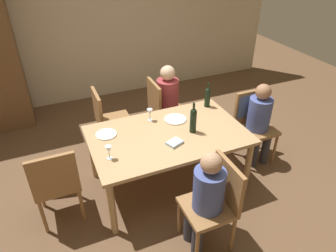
# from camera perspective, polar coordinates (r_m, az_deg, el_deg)

# --- Properties ---
(ground_plane) EXTENTS (10.00, 10.00, 0.00)m
(ground_plane) POSITION_cam_1_polar(r_m,az_deg,el_deg) (3.87, 0.00, -10.32)
(ground_plane) COLOR brown
(rear_room_partition) EXTENTS (6.40, 0.12, 2.70)m
(rear_room_partition) POSITION_cam_1_polar(r_m,az_deg,el_deg) (5.61, -11.70, 18.64)
(rear_room_partition) COLOR beige
(rear_room_partition) RESTS_ON ground_plane
(dining_table) EXTENTS (1.72, 1.07, 0.72)m
(dining_table) POSITION_cam_1_polar(r_m,az_deg,el_deg) (3.47, 0.00, -2.45)
(dining_table) COLOR tan
(dining_table) RESTS_ON ground_plane
(chair_right_end) EXTENTS (0.44, 0.46, 0.92)m
(chair_right_end) POSITION_cam_1_polar(r_m,az_deg,el_deg) (4.15, 15.26, 1.82)
(chair_right_end) COLOR olive
(chair_right_end) RESTS_ON ground_plane
(chair_near) EXTENTS (0.44, 0.44, 0.92)m
(chair_near) POSITION_cam_1_polar(r_m,az_deg,el_deg) (2.96, 8.81, -13.21)
(chair_near) COLOR olive
(chair_near) RESTS_ON ground_plane
(chair_far_right) EXTENTS (0.44, 0.44, 0.92)m
(chair_far_right) POSITION_cam_1_polar(r_m,az_deg,el_deg) (4.34, -1.12, 3.58)
(chair_far_right) COLOR olive
(chair_far_right) RESTS_ON ground_plane
(chair_far_left) EXTENTS (0.44, 0.44, 0.92)m
(chair_far_left) POSITION_cam_1_polar(r_m,az_deg,el_deg) (4.15, -11.06, 1.48)
(chair_far_left) COLOR olive
(chair_far_left) RESTS_ON ground_plane
(chair_left_end) EXTENTS (0.44, 0.44, 0.92)m
(chair_left_end) POSITION_cam_1_polar(r_m,az_deg,el_deg) (3.28, -19.97, -9.62)
(chair_left_end) COLOR olive
(chair_left_end) RESTS_ON ground_plane
(person_woman_host) EXTENTS (0.29, 0.33, 1.09)m
(person_woman_host) POSITION_cam_1_polar(r_m,az_deg,el_deg) (4.03, 16.58, 1.32)
(person_woman_host) COLOR #33333D
(person_woman_host) RESTS_ON ground_plane
(person_man_bearded) EXTENTS (0.33, 0.28, 1.08)m
(person_man_bearded) POSITION_cam_1_polar(r_m,az_deg,el_deg) (2.84, 6.98, -12.53)
(person_man_bearded) COLOR #33333D
(person_man_bearded) RESTS_ON ground_plane
(person_man_guest) EXTENTS (0.35, 0.30, 1.13)m
(person_man_guest) POSITION_cam_1_polar(r_m,az_deg,el_deg) (4.33, 0.25, 5.23)
(person_man_guest) COLOR #33333D
(person_man_guest) RESTS_ON ground_plane
(wine_bottle_tall_green) EXTENTS (0.07, 0.07, 0.33)m
(wine_bottle_tall_green) POSITION_cam_1_polar(r_m,az_deg,el_deg) (3.93, 7.30, 5.42)
(wine_bottle_tall_green) COLOR black
(wine_bottle_tall_green) RESTS_ON dining_table
(wine_bottle_dark_red) EXTENTS (0.07, 0.07, 0.36)m
(wine_bottle_dark_red) POSITION_cam_1_polar(r_m,az_deg,el_deg) (3.39, 4.67, 1.20)
(wine_bottle_dark_red) COLOR black
(wine_bottle_dark_red) RESTS_ON dining_table
(wine_glass_near_left) EXTENTS (0.07, 0.07, 0.15)m
(wine_glass_near_left) POSITION_cam_1_polar(r_m,az_deg,el_deg) (3.06, -10.89, -4.32)
(wine_glass_near_left) COLOR silver
(wine_glass_near_left) RESTS_ON dining_table
(wine_glass_centre) EXTENTS (0.07, 0.07, 0.15)m
(wine_glass_centre) POSITION_cam_1_polar(r_m,az_deg,el_deg) (3.62, -3.37, 2.52)
(wine_glass_centre) COLOR silver
(wine_glass_centre) RESTS_ON dining_table
(dinner_plate_host) EXTENTS (0.27, 0.27, 0.01)m
(dinner_plate_host) POSITION_cam_1_polar(r_m,az_deg,el_deg) (3.67, 1.36, 1.27)
(dinner_plate_host) COLOR silver
(dinner_plate_host) RESTS_ON dining_table
(dinner_plate_guest_left) EXTENTS (0.23, 0.23, 0.01)m
(dinner_plate_guest_left) POSITION_cam_1_polar(r_m,az_deg,el_deg) (3.47, -11.32, -1.50)
(dinner_plate_guest_left) COLOR white
(dinner_plate_guest_left) RESTS_ON dining_table
(folded_napkin) EXTENTS (0.19, 0.17, 0.03)m
(folded_napkin) POSITION_cam_1_polar(r_m,az_deg,el_deg) (3.26, 1.24, -3.09)
(folded_napkin) COLOR #ADC6D6
(folded_napkin) RESTS_ON dining_table
(handbag) EXTENTS (0.30, 0.18, 0.22)m
(handbag) POSITION_cam_1_polar(r_m,az_deg,el_deg) (3.89, -19.50, -10.23)
(handbag) COLOR brown
(handbag) RESTS_ON ground_plane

